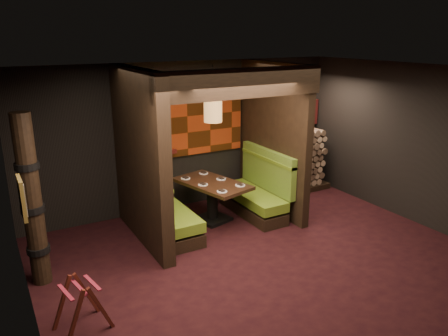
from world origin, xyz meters
TOP-DOWN VIEW (x-y plane):
  - floor at (0.00, 0.00)m, footprint 6.50×5.50m
  - ceiling at (0.00, 0.00)m, footprint 6.50×5.50m
  - wall_back at (0.00, 2.76)m, footprint 6.50×0.02m
  - wall_front at (0.00, -2.76)m, footprint 6.50×0.02m
  - wall_left at (-3.26, 0.00)m, footprint 0.02×5.50m
  - wall_right at (3.26, 0.00)m, footprint 0.02×5.50m
  - partition_left at (-1.35, 1.65)m, footprint 0.20×2.20m
  - partition_right at (1.30, 1.70)m, footprint 0.15×2.10m
  - header_beam at (-0.02, 0.70)m, footprint 2.85×0.18m
  - tapa_back_panel at (-0.02, 2.71)m, footprint 2.40×0.06m
  - tapa_side_panel at (-1.23, 1.82)m, footprint 0.04×1.85m
  - lacquer_shelf at (-0.60, 2.65)m, footprint 0.60×0.12m
  - booth_bench_left at (-0.96, 1.65)m, footprint 0.68×1.60m
  - booth_bench_right at (0.93, 1.65)m, footprint 0.68×1.60m
  - dining_table at (0.02, 1.77)m, footprint 1.11×1.57m
  - place_settings at (0.02, 1.77)m, footprint 0.86×1.24m
  - pendant_lamp at (0.02, 1.72)m, footprint 0.32×0.32m
  - framed_picture at (-3.22, 0.10)m, footprint 0.05×0.36m
  - luggage_rack at (-2.78, -0.23)m, footprint 0.69×0.54m
  - totem_column at (-3.05, 1.10)m, footprint 0.31×0.31m
  - firewood_stack at (2.29, 2.35)m, footprint 1.73×0.70m
  - mosaic_header at (2.29, 2.68)m, footprint 1.83×0.10m
  - bay_front_post at (1.39, 1.96)m, footprint 0.08×0.08m

SIDE VIEW (x-z plane):
  - floor at x=0.00m, z-range -0.02..0.00m
  - luggage_rack at x=-2.78m, z-range 0.00..0.67m
  - booth_bench_left at x=-0.96m, z-range -0.17..0.97m
  - booth_bench_right at x=0.93m, z-range -0.17..0.97m
  - dining_table at x=0.02m, z-range 0.14..0.89m
  - firewood_stack at x=2.29m, z-range 0.00..1.36m
  - place_settings at x=0.02m, z-range 0.75..0.78m
  - lacquer_shelf at x=-0.60m, z-range 1.15..1.21m
  - totem_column at x=-3.05m, z-range -0.01..2.39m
  - wall_back at x=0.00m, z-range 0.00..2.85m
  - wall_front at x=0.00m, z-range 0.00..2.85m
  - wall_left at x=-3.26m, z-range 0.00..2.85m
  - wall_right at x=3.26m, z-range 0.00..2.85m
  - partition_left at x=-1.35m, z-range 0.00..2.85m
  - partition_right at x=1.30m, z-range 0.00..2.85m
  - bay_front_post at x=1.39m, z-range 0.00..2.85m
  - framed_picture at x=-3.22m, z-range 1.39..1.85m
  - mosaic_header at x=2.29m, z-range 1.36..1.92m
  - tapa_back_panel at x=-0.02m, z-range 1.04..2.60m
  - tapa_side_panel at x=-1.23m, z-range 1.12..2.58m
  - pendant_lamp at x=0.02m, z-range 1.61..2.59m
  - header_beam at x=-0.02m, z-range 2.41..2.85m
  - ceiling at x=0.00m, z-range 2.85..2.87m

